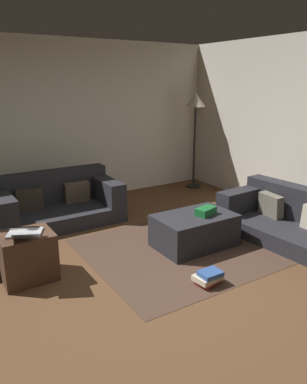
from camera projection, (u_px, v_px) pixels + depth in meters
ground_plane at (141, 289)px, 3.66m from camera, size 6.40×6.40×0.00m
rear_partition at (39, 124)px, 5.83m from camera, size 6.40×0.12×2.60m
couch_left at (56, 203)px, 5.36m from camera, size 1.72×0.93×0.69m
couch_right at (291, 220)px, 4.76m from camera, size 0.95×1.71×0.64m
ottoman at (194, 230)px, 4.57m from camera, size 0.95×0.62×0.40m
gift_box at (206, 211)px, 4.51m from camera, size 0.29×0.22×0.09m
tv_remote at (207, 213)px, 4.55m from camera, size 0.08×0.17×0.02m
side_table at (27, 256)px, 3.79m from camera, size 0.52×0.44×0.49m
laptop at (23, 231)px, 3.64m from camera, size 0.47×0.51×0.19m
book_stack at (208, 277)px, 3.73m from camera, size 0.29×0.23×0.14m
corner_lamp at (196, 108)px, 6.77m from camera, size 0.36×0.36×1.74m
area_rug at (194, 245)px, 4.62m from camera, size 2.60×2.00×0.01m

